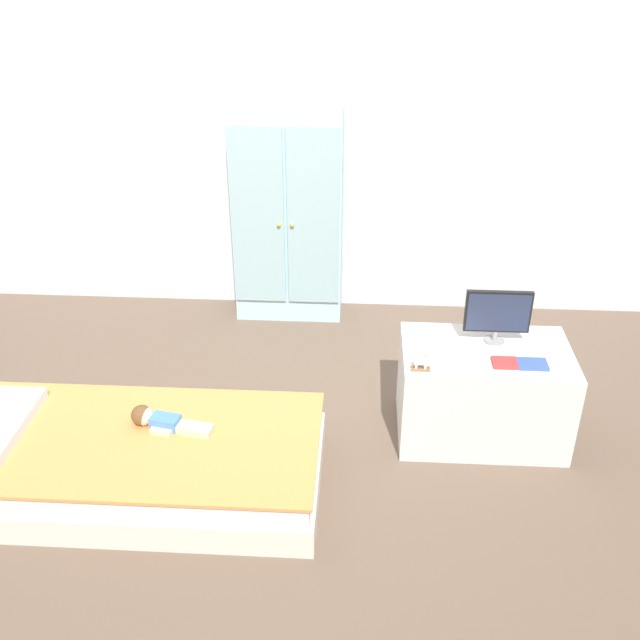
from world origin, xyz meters
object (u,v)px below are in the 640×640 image
Objects in this scene: wardrobe at (288,216)px; doll at (156,419)px; bed at (134,461)px; tv_monitor at (498,313)px; book_blue at (532,364)px; book_red at (505,363)px; tv_stand at (482,392)px; rocking_horse_toy at (422,361)px.

doll is at bearing -105.83° from wardrobe.
tv_monitor is at bearing 19.02° from bed.
book_blue is at bearing -46.16° from wardrobe.
wardrobe is 11.78× the size of book_red.
wardrobe is (0.46, 1.61, 0.38)m from doll.
tv_stand is 2.58× the size of tv_monitor.
rocking_horse_toy reaches higher than tv_stand.
wardrobe is 12.59× the size of rocking_horse_toy.
book_blue reaches higher than tv_stand.
tv_stand is at bearing 117.62° from book_red.
wardrobe is at bearing 118.44° from rocking_horse_toy.
bed is 5.39× the size of tv_monitor.
book_red is at bearing 12.38° from bed.
tv_stand is 0.48m from rocking_horse_toy.
tv_monitor is at bearing 16.99° from doll.
bed is 1.90m from book_blue.
wardrobe is 1.77m from book_red.
book_red is (1.60, 0.28, 0.19)m from doll.
bed is 15.78× the size of rocking_horse_toy.
doll is 1.59m from tv_stand.
rocking_horse_toy reaches higher than book_blue.
tv_monitor reaches higher than book_red.
wardrobe is 1.59m from tv_monitor.
doll is (0.10, 0.10, 0.17)m from bed.
doll is 1.23× the size of tv_monitor.
wardrobe is 4.30× the size of tv_monitor.
book_blue is (0.13, 0.00, -0.00)m from book_red.
book_red is (0.02, -0.21, -0.15)m from tv_monitor.
tv_stand is (1.64, 0.49, 0.11)m from bed.
tv_stand is at bearing -115.51° from tv_monitor.
book_blue is (1.73, 0.28, 0.19)m from doll.
tv_stand is (1.54, 0.40, -0.06)m from doll.
bed is at bearing -167.62° from book_red.
tv_stand is at bearing 14.37° from doll.
wardrobe reaches higher than bed.
book_blue reaches higher than doll.
doll is 1.71m from wardrobe.
wardrobe is (0.55, 1.70, 0.55)m from bed.
bed is at bearing -163.34° from tv_stand.
wardrobe is 1.69m from tv_stand.
tv_stand is at bearing 16.66° from bed.
tv_monitor is 0.30m from book_blue.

